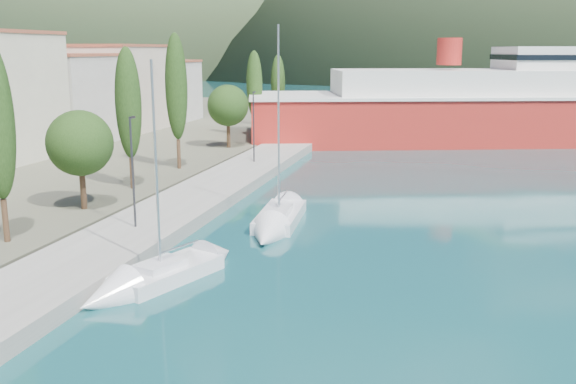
# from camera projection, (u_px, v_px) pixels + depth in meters

# --- Properties ---
(ground) EXTENTS (1400.00, 1400.00, 0.00)m
(ground) POSITION_uv_depth(u_px,v_px,m) (417.00, 101.00, 132.46)
(ground) COLOR #154A4E
(quay) EXTENTS (5.00, 88.00, 0.80)m
(quay) POSITION_uv_depth(u_px,v_px,m) (208.00, 192.00, 45.76)
(quay) COLOR gray
(quay) RESTS_ON ground
(town_buildings) EXTENTS (9.20, 69.20, 11.30)m
(town_buildings) POSITION_uv_depth(u_px,v_px,m) (22.00, 102.00, 60.59)
(town_buildings) COLOR beige
(town_buildings) RESTS_ON land_strip
(tree_row) EXTENTS (4.12, 64.83, 11.02)m
(tree_row) POSITION_uv_depth(u_px,v_px,m) (171.00, 108.00, 51.01)
(tree_row) COLOR #47301E
(tree_row) RESTS_ON land_strip
(lamp_posts) EXTENTS (0.15, 47.28, 6.06)m
(lamp_posts) POSITION_uv_depth(u_px,v_px,m) (123.00, 172.00, 33.68)
(lamp_posts) COLOR #2D2D33
(lamp_posts) RESTS_ON quay
(sailboat_near) EXTENTS (4.73, 7.85, 10.83)m
(sailboat_near) POSITION_uv_depth(u_px,v_px,m) (136.00, 286.00, 27.93)
(sailboat_near) COLOR silver
(sailboat_near) RESTS_ON ground
(sailboat_mid) EXTENTS (3.04, 8.97, 12.67)m
(sailboat_mid) POSITION_uv_depth(u_px,v_px,m) (273.00, 226.00, 37.23)
(sailboat_mid) COLOR silver
(sailboat_mid) RESTS_ON ground
(ferry) EXTENTS (62.95, 31.17, 12.29)m
(ferry) POSITION_uv_depth(u_px,v_px,m) (521.00, 109.00, 73.66)
(ferry) COLOR #B1231C
(ferry) RESTS_ON ground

